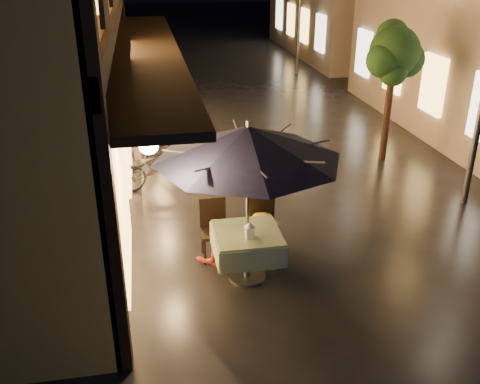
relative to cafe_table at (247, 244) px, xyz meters
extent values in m
plane|color=black|center=(1.68, -0.19, -0.59)|extent=(90.00, 90.00, 0.00)
cube|color=black|center=(-1.79, 3.81, 2.71)|extent=(0.12, 11.00, 0.35)
cube|color=black|center=(-1.22, 3.81, 2.16)|extent=(1.20, 10.50, 0.12)
cube|color=#FFBB59|center=(-1.76, 0.31, 0.81)|extent=(0.10, 2.20, 2.40)
cube|color=#FFBB59|center=(-1.76, 3.81, 0.81)|extent=(0.10, 2.20, 2.40)
cube|color=#FFBB59|center=(-1.76, 7.31, 0.81)|extent=(0.10, 2.20, 2.40)
cube|color=#FFBB59|center=(5.63, 5.21, 0.91)|extent=(0.10, 1.00, 1.40)
cube|color=#FFBB59|center=(5.63, 7.41, 0.91)|extent=(0.10, 1.00, 1.40)
cube|color=#FFBB59|center=(5.63, 9.61, 0.91)|extent=(0.10, 1.00, 1.40)
cube|color=#FFBB59|center=(5.63, 14.01, 0.91)|extent=(0.10, 1.00, 1.40)
cube|color=#FFBB59|center=(5.63, 16.21, 0.91)|extent=(0.10, 1.00, 1.40)
cube|color=#FFBB59|center=(5.63, 18.41, 0.91)|extent=(0.10, 1.00, 1.40)
cube|color=#FFBB59|center=(5.63, 20.61, 0.91)|extent=(0.10, 1.00, 1.40)
cylinder|color=black|center=(4.08, 4.31, 0.51)|extent=(0.16, 0.16, 2.20)
sphere|color=black|center=(4.08, 4.31, 1.91)|extent=(1.10, 1.10, 1.10)
sphere|color=black|center=(4.43, 4.41, 1.71)|extent=(0.80, 0.80, 0.80)
sphere|color=black|center=(3.78, 4.16, 1.76)|extent=(0.76, 0.76, 0.76)
sphere|color=black|center=(4.13, 4.61, 2.21)|extent=(0.70, 0.70, 0.70)
sphere|color=black|center=(3.98, 4.06, 1.51)|extent=(0.60, 0.60, 0.60)
cylinder|color=#59595E|center=(4.68, 13.81, 1.41)|extent=(0.12, 0.12, 4.00)
cylinder|color=#59595E|center=(0.00, 0.00, -0.23)|extent=(0.10, 0.10, 0.72)
cylinder|color=#59595E|center=(0.00, 0.00, -0.57)|extent=(0.56, 0.56, 0.04)
cube|color=#2D5934|center=(0.00, 0.00, 0.16)|extent=(0.95, 0.95, 0.06)
cube|color=#2D5934|center=(0.48, 0.00, 0.00)|extent=(0.04, 0.95, 0.33)
cube|color=#2D5934|center=(-0.47, 0.00, 0.00)|extent=(0.04, 0.95, 0.33)
cube|color=#2D5934|center=(0.00, 0.47, 0.00)|extent=(0.95, 0.04, 0.33)
cube|color=#2D5934|center=(0.00, -0.47, 0.00)|extent=(0.95, 0.04, 0.33)
cylinder|color=#59595E|center=(0.00, 0.00, 0.56)|extent=(0.05, 0.05, 2.30)
cone|color=black|center=(0.00, 0.00, 1.56)|extent=(2.63, 2.63, 0.47)
cylinder|color=#59595E|center=(0.00, 0.00, 1.81)|extent=(0.06, 0.06, 0.12)
cube|color=black|center=(-0.40, 0.65, -0.14)|extent=(0.42, 0.42, 0.05)
cube|color=black|center=(-0.40, 0.84, 0.11)|extent=(0.42, 0.04, 0.55)
cylinder|color=black|center=(-0.58, 0.47, -0.37)|extent=(0.04, 0.04, 0.43)
cylinder|color=black|center=(-0.22, 0.47, -0.37)|extent=(0.04, 0.04, 0.43)
cylinder|color=black|center=(-0.58, 0.83, -0.37)|extent=(0.04, 0.04, 0.43)
cylinder|color=black|center=(-0.22, 0.83, -0.37)|extent=(0.04, 0.04, 0.43)
cube|color=black|center=(0.40, 0.65, -0.14)|extent=(0.42, 0.42, 0.05)
cube|color=black|center=(0.40, 0.84, 0.11)|extent=(0.42, 0.04, 0.55)
cylinder|color=black|center=(0.22, 0.47, -0.37)|extent=(0.04, 0.04, 0.43)
cylinder|color=black|center=(0.58, 0.47, -0.37)|extent=(0.04, 0.04, 0.43)
cylinder|color=black|center=(0.22, 0.83, -0.37)|extent=(0.04, 0.04, 0.43)
cylinder|color=black|center=(0.58, 0.83, -0.37)|extent=(0.04, 0.04, 0.43)
cube|color=white|center=(0.00, -0.18, 0.28)|extent=(0.11, 0.11, 0.18)
cube|color=#FFD88C|center=(0.00, -0.18, 0.27)|extent=(0.07, 0.07, 0.12)
cone|color=white|center=(0.00, -0.18, 0.41)|extent=(0.16, 0.16, 0.07)
imported|color=red|center=(-0.38, 0.58, 0.11)|extent=(0.77, 0.65, 1.40)
imported|color=gold|center=(0.34, 0.55, 0.16)|extent=(1.10, 0.85, 1.49)
imported|color=black|center=(-1.17, 3.67, -0.14)|extent=(1.79, 1.13, 0.89)
imported|color=black|center=(-1.15, 4.77, -0.04)|extent=(1.89, 0.95, 1.09)
imported|color=black|center=(-0.51, 5.40, -0.18)|extent=(1.60, 0.79, 0.81)
imported|color=black|center=(-0.65, 6.45, -0.03)|extent=(1.90, 0.80, 1.11)
imported|color=black|center=(-0.81, 7.93, -0.15)|extent=(1.74, 0.93, 0.87)
camera|label=1|loc=(-1.32, -6.69, 3.95)|focal=40.00mm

